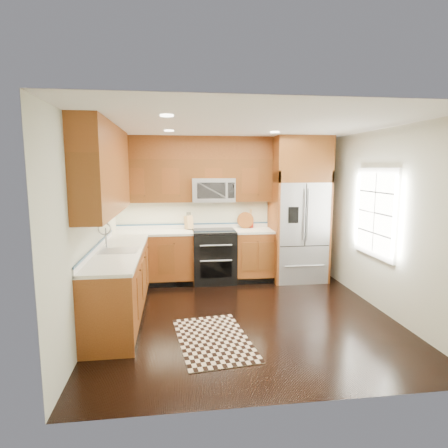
{
  "coord_description": "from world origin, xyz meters",
  "views": [
    {
      "loc": [
        -0.93,
        -4.9,
        2.04
      ],
      "look_at": [
        -0.21,
        0.6,
        1.22
      ],
      "focal_mm": 30.0,
      "sensor_mm": 36.0,
      "label": 1
    }
  ],
  "objects": [
    {
      "name": "ground",
      "position": [
        0.0,
        0.0,
        0.0
      ],
      "size": [
        4.0,
        4.0,
        0.0
      ],
      "primitive_type": "plane",
      "color": "black",
      "rests_on": "ground"
    },
    {
      "name": "wall_back",
      "position": [
        0.0,
        2.0,
        1.3
      ],
      "size": [
        4.0,
        0.02,
        2.6
      ],
      "primitive_type": "cube",
      "color": "beige",
      "rests_on": "ground"
    },
    {
      "name": "wall_left",
      "position": [
        -2.0,
        0.0,
        1.3
      ],
      "size": [
        0.02,
        4.0,
        2.6
      ],
      "primitive_type": "cube",
      "color": "beige",
      "rests_on": "ground"
    },
    {
      "name": "wall_right",
      "position": [
        2.0,
        0.0,
        1.3
      ],
      "size": [
        0.02,
        4.0,
        2.6
      ],
      "primitive_type": "cube",
      "color": "beige",
      "rests_on": "ground"
    },
    {
      "name": "window",
      "position": [
        1.98,
        0.2,
        1.4
      ],
      "size": [
        0.04,
        1.1,
        1.3
      ],
      "color": "white",
      "rests_on": "ground"
    },
    {
      "name": "base_cabinets",
      "position": [
        -1.23,
        0.9,
        0.45
      ],
      "size": [
        2.85,
        3.0,
        0.9
      ],
      "color": "brown",
      "rests_on": "ground"
    },
    {
      "name": "countertop",
      "position": [
        -1.09,
        1.01,
        0.92
      ],
      "size": [
        2.86,
        3.01,
        0.04
      ],
      "color": "white",
      "rests_on": "base_cabinets"
    },
    {
      "name": "upper_cabinets",
      "position": [
        -1.15,
        1.09,
        2.02
      ],
      "size": [
        2.85,
        3.0,
        1.15
      ],
      "color": "brown",
      "rests_on": "ground"
    },
    {
      "name": "range",
      "position": [
        -0.25,
        1.67,
        0.47
      ],
      "size": [
        0.76,
        0.67,
        0.95
      ],
      "color": "black",
      "rests_on": "ground"
    },
    {
      "name": "microwave",
      "position": [
        -0.25,
        1.8,
        1.66
      ],
      "size": [
        0.76,
        0.4,
        0.42
      ],
      "color": "#B2B2B7",
      "rests_on": "ground"
    },
    {
      "name": "refrigerator",
      "position": [
        1.3,
        1.63,
        1.3
      ],
      "size": [
        0.98,
        0.75,
        2.6
      ],
      "color": "#B2B2B7",
      "rests_on": "ground"
    },
    {
      "name": "sink_faucet",
      "position": [
        -1.73,
        0.23,
        0.99
      ],
      "size": [
        0.54,
        0.44,
        0.37
      ],
      "color": "#B2B2B7",
      "rests_on": "countertop"
    },
    {
      "name": "rug",
      "position": [
        -0.5,
        -0.67,
        0.01
      ],
      "size": [
        0.98,
        1.46,
        0.01
      ],
      "primitive_type": "cube",
      "rotation": [
        0.0,
        0.0,
        0.12
      ],
      "color": "black",
      "rests_on": "ground"
    },
    {
      "name": "knife_block",
      "position": [
        -0.69,
        1.9,
        1.07
      ],
      "size": [
        0.16,
        0.19,
        0.31
      ],
      "color": "tan",
      "rests_on": "countertop"
    },
    {
      "name": "utensil_crock",
      "position": [
        0.46,
        1.94,
        1.06
      ],
      "size": [
        0.15,
        0.15,
        0.35
      ],
      "color": "#A82114",
      "rests_on": "countertop"
    },
    {
      "name": "cutting_board",
      "position": [
        0.36,
        1.88,
        0.95
      ],
      "size": [
        0.36,
        0.36,
        0.02
      ],
      "primitive_type": "cylinder",
      "rotation": [
        0.0,
        0.0,
        -0.21
      ],
      "color": "brown",
      "rests_on": "countertop"
    }
  ]
}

